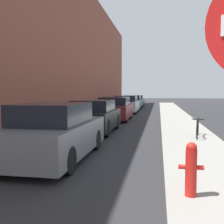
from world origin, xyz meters
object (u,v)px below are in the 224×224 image
(parked_car_grey, at_px, (55,133))
(parked_car_black, at_px, (94,117))
(parked_car_maroon, at_px, (115,109))
(parked_car_navy, at_px, (136,101))
(fire_hydrant, at_px, (191,169))
(parked_car_teal, at_px, (133,102))
(parked_car_silver, at_px, (127,104))
(bicycle, at_px, (198,127))

(parked_car_grey, height_order, parked_car_black, parked_car_grey)
(parked_car_black, xyz_separation_m, parked_car_maroon, (0.06, 5.07, 0.01))
(parked_car_black, distance_m, parked_car_navy, 21.67)
(parked_car_navy, relative_size, fire_hydrant, 5.52)
(parked_car_grey, relative_size, parked_car_teal, 0.93)
(parked_car_silver, relative_size, parked_car_navy, 0.97)
(fire_hydrant, height_order, bicycle, fire_hydrant)
(fire_hydrant, bearing_deg, parked_car_maroon, 104.75)
(parked_car_teal, height_order, parked_car_navy, parked_car_teal)
(parked_car_grey, bearing_deg, parked_car_teal, 90.02)
(parked_car_grey, relative_size, parked_car_navy, 0.86)
(parked_car_teal, bearing_deg, parked_car_grey, -89.98)
(bicycle, bearing_deg, parked_car_maroon, 132.65)
(parked_car_maroon, distance_m, parked_car_silver, 5.90)
(parked_car_silver, bearing_deg, parked_car_maroon, -90.28)
(parked_car_silver, height_order, fire_hydrant, parked_car_silver)
(parked_car_maroon, xyz_separation_m, parked_car_teal, (0.02, 11.43, 0.00))
(bicycle, bearing_deg, parked_car_black, 173.68)
(parked_car_black, relative_size, fire_hydrant, 4.68)
(parked_car_silver, height_order, parked_car_navy, parked_car_silver)
(parked_car_navy, distance_m, bicycle, 23.22)
(parked_car_maroon, bearing_deg, parked_car_black, -90.71)
(parked_car_maroon, bearing_deg, parked_car_silver, 89.72)
(parked_car_silver, distance_m, parked_car_teal, 5.53)
(parked_car_silver, relative_size, fire_hydrant, 5.35)
(fire_hydrant, bearing_deg, bicycle, 81.26)
(parked_car_black, bearing_deg, fire_hydrant, -65.14)
(parked_car_teal, bearing_deg, parked_car_silver, -89.87)
(parked_car_grey, bearing_deg, parked_car_black, 91.04)
(parked_car_teal, bearing_deg, bicycle, -77.11)
(parked_car_silver, bearing_deg, parked_car_navy, 90.32)
(fire_hydrant, bearing_deg, parked_car_teal, 97.65)
(parked_car_navy, xyz_separation_m, bicycle, (4.09, -22.85, -0.17))
(parked_car_maroon, height_order, fire_hydrant, parked_car_maroon)
(parked_car_black, height_order, bicycle, parked_car_black)
(parked_car_teal, xyz_separation_m, fire_hydrant, (3.15, -23.47, -0.12))
(parked_car_grey, height_order, fire_hydrant, parked_car_grey)
(parked_car_grey, distance_m, parked_car_maroon, 9.76)
(parked_car_maroon, relative_size, parked_car_silver, 0.89)
(parked_car_maroon, bearing_deg, parked_car_navy, 90.10)
(parked_car_black, height_order, parked_car_teal, parked_car_teal)
(parked_car_navy, distance_m, fire_hydrant, 28.83)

